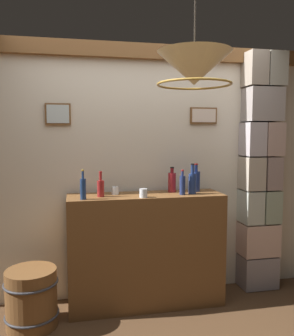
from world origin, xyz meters
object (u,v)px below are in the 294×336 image
glass_tumbler_rocks (143,193)px  pendant_lamp (194,69)px  liquor_bottle_rye (101,188)px  liquor_bottle_rum (172,182)px  liquor_bottle_vermouth (192,182)px  liquor_bottle_sherry (196,180)px  liquor_bottle_scotch (182,185)px  liquor_bottle_tequila (83,188)px  wooden_barrel (32,298)px  glass_tumbler_highball (115,190)px

glass_tumbler_rocks → pendant_lamp: pendant_lamp is taller
liquor_bottle_rye → liquor_bottle_rum: bearing=9.3°
liquor_bottle_vermouth → liquor_bottle_rye: bearing=178.6°
glass_tumbler_rocks → pendant_lamp: size_ratio=0.12×
liquor_bottle_sherry → liquor_bottle_scotch: size_ratio=1.18×
liquor_bottle_scotch → glass_tumbler_rocks: 0.39m
liquor_bottle_tequila → liquor_bottle_scotch: (0.90, 0.05, -0.00)m
liquor_bottle_sherry → wooden_barrel: liquor_bottle_sherry is taller
liquor_bottle_scotch → wooden_barrel: bearing=-174.8°
liquor_bottle_rum → wooden_barrel: 1.59m
liquor_bottle_sherry → liquor_bottle_tequila: liquor_bottle_sherry is taller
liquor_bottle_vermouth → pendant_lamp: 1.18m
liquor_bottle_tequila → glass_tumbler_highball: 0.36m
liquor_bottle_sherry → liquor_bottle_tequila: bearing=-169.4°
glass_tumbler_rocks → liquor_bottle_scotch: bearing=10.5°
liquor_bottle_sherry → liquor_bottle_scotch: 0.23m
liquor_bottle_scotch → glass_tumbler_rocks: liquor_bottle_scotch is taller
liquor_bottle_scotch → wooden_barrel: size_ratio=0.47×
liquor_bottle_vermouth → liquor_bottle_tequila: bearing=-175.5°
liquor_bottle_sherry → liquor_bottle_rye: size_ratio=1.20×
liquor_bottle_sherry → pendant_lamp: (-0.33, -0.85, 0.89)m
liquor_bottle_rum → glass_tumbler_highball: 0.55m
liquor_bottle_rum → liquor_bottle_sherry: bearing=-2.4°
liquor_bottle_rum → wooden_barrel: size_ratio=0.49×
liquor_bottle_tequila → wooden_barrel: liquor_bottle_tequila is taller
liquor_bottle_sherry → pendant_lamp: bearing=-111.1°
liquor_bottle_rum → glass_tumbler_highball: size_ratio=3.44×
liquor_bottle_sherry → liquor_bottle_rye: (-0.92, -0.10, -0.02)m
liquor_bottle_vermouth → wooden_barrel: 1.71m
liquor_bottle_scotch → liquor_bottle_rum: bearing=109.1°
glass_tumbler_highball → pendant_lamp: size_ratio=0.11×
liquor_bottle_tequila → liquor_bottle_rye: (0.16, 0.10, -0.01)m
liquor_bottle_rum → liquor_bottle_scotch: 0.17m
liquor_bottle_scotch → glass_tumbler_highball: (-0.60, 0.15, -0.06)m
glass_tumbler_highball → liquor_bottle_rum: bearing=1.1°
wooden_barrel → pendant_lamp: bearing=-26.2°
glass_tumbler_rocks → glass_tumbler_highball: bearing=135.8°
glass_tumbler_rocks → wooden_barrel: size_ratio=0.16×
liquor_bottle_scotch → liquor_bottle_rye: 0.74m
liquor_bottle_sherry → liquor_bottle_rye: 0.93m
liquor_bottle_sherry → pendant_lamp: 1.28m
glass_tumbler_highball → liquor_bottle_vermouth: bearing=-9.9°
liquor_bottle_tequila → glass_tumbler_highball: size_ratio=3.63×
liquor_bottle_rye → pendant_lamp: 1.33m
glass_tumbler_rocks → glass_tumbler_highball: size_ratio=1.11×
liquor_bottle_vermouth → pendant_lamp: pendant_lamp is taller
liquor_bottle_rye → liquor_bottle_vermouth: 0.85m
liquor_bottle_sherry → glass_tumbler_rocks: 0.61m
liquor_bottle_vermouth → glass_tumbler_highball: 0.72m
pendant_lamp → wooden_barrel: pendant_lamp is taller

